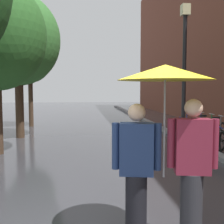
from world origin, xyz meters
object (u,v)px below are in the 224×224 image
at_px(street_tree_3, 30,54).
at_px(couple_under_umbrella, 165,126).
at_px(street_tree_2, 18,40).
at_px(parked_bicycle_7, 200,128).
at_px(street_lamp_post, 184,66).
at_px(parked_bicycle_8, 191,126).
at_px(parked_bicycle_6, 208,131).
at_px(parked_bicycle_5, 222,134).

xyz_separation_m(street_tree_3, couple_under_umbrella, (3.59, -11.14, -2.22)).
relative_size(street_tree_2, couple_under_umbrella, 2.57).
xyz_separation_m(street_tree_2, parked_bicycle_7, (6.90, -0.88, -3.36)).
bearing_deg(street_lamp_post, parked_bicycle_7, 53.82).
relative_size(street_tree_2, street_tree_3, 1.08).
height_order(street_tree_3, couple_under_umbrella, street_tree_3).
height_order(street_tree_2, parked_bicycle_8, street_tree_2).
xyz_separation_m(parked_bicycle_6, street_lamp_post, (-1.43, -1.28, 2.18)).
relative_size(street_tree_3, street_lamp_post, 1.17).
bearing_deg(street_tree_3, parked_bicycle_7, -30.91).
height_order(parked_bicycle_6, couple_under_umbrella, couple_under_umbrella).
relative_size(parked_bicycle_5, street_lamp_post, 0.26).
relative_size(parked_bicycle_5, couple_under_umbrella, 0.53).
bearing_deg(parked_bicycle_6, parked_bicycle_7, 90.64).
height_order(street_tree_2, parked_bicycle_5, street_tree_2).
bearing_deg(parked_bicycle_5, street_lamp_post, -160.79).
bearing_deg(street_tree_2, street_tree_3, 93.30).
relative_size(parked_bicycle_8, couple_under_umbrella, 0.54).
xyz_separation_m(street_tree_2, parked_bicycle_6, (6.91, -1.54, -3.36)).
height_order(parked_bicycle_5, parked_bicycle_8, same).
bearing_deg(parked_bicycle_6, couple_under_umbrella, -119.47).
xyz_separation_m(parked_bicycle_7, couple_under_umbrella, (-3.51, -6.89, 1.05)).
distance_m(parked_bicycle_6, street_lamp_post, 2.90).
height_order(street_tree_3, street_lamp_post, street_tree_3).
bearing_deg(street_lamp_post, couple_under_umbrella, -112.88).
height_order(parked_bicycle_8, couple_under_umbrella, couple_under_umbrella).
height_order(parked_bicycle_7, couple_under_umbrella, couple_under_umbrella).
bearing_deg(couple_under_umbrella, street_tree_3, 107.84).
bearing_deg(street_lamp_post, parked_bicycle_6, 41.79).
xyz_separation_m(street_tree_2, street_tree_3, (-0.19, 3.37, -0.09)).
xyz_separation_m(street_tree_2, street_lamp_post, (5.48, -2.82, -1.18)).
xyz_separation_m(parked_bicycle_5, couple_under_umbrella, (-3.62, -5.48, 1.05)).
bearing_deg(parked_bicycle_7, street_tree_2, 172.76).
distance_m(street_tree_2, parked_bicycle_5, 8.11).
bearing_deg(street_tree_3, parked_bicycle_8, -25.98).
bearing_deg(parked_bicycle_5, couple_under_umbrella, -123.47).
distance_m(street_tree_2, street_tree_3, 3.38).
bearing_deg(parked_bicycle_6, street_tree_3, 145.31).
distance_m(parked_bicycle_8, couple_under_umbrella, 8.51).
bearing_deg(parked_bicycle_7, street_tree_3, 149.09).
distance_m(parked_bicycle_5, parked_bicycle_8, 2.22).
height_order(street_tree_2, parked_bicycle_7, street_tree_2).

